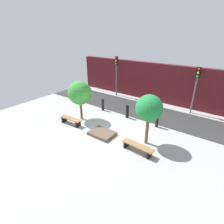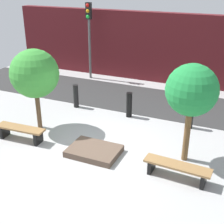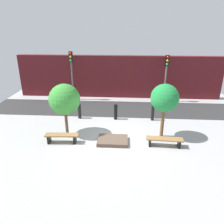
{
  "view_description": "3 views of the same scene",
  "coord_description": "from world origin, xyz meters",
  "px_view_note": "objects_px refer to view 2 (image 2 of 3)",
  "views": [
    {
      "loc": [
        5.95,
        -7.11,
        5.81
      ],
      "look_at": [
        0.39,
        0.49,
        1.47
      ],
      "focal_mm": 28.0,
      "sensor_mm": 36.0,
      "label": 1
    },
    {
      "loc": [
        3.8,
        -7.25,
        5.07
      ],
      "look_at": [
        0.53,
        0.12,
        1.44
      ],
      "focal_mm": 50.0,
      "sensor_mm": 36.0,
      "label": 2
    },
    {
      "loc": [
        0.62,
        -9.8,
        5.66
      ],
      "look_at": [
        -0.07,
        0.55,
        1.44
      ],
      "focal_mm": 35.0,
      "sensor_mm": 36.0,
      "label": 3
    }
  ],
  "objects_px": {
    "bench_left": "(21,131)",
    "traffic_light_west": "(89,27)",
    "tree_behind_right_bench": "(192,91)",
    "bollard_left": "(129,105)",
    "tree_behind_left_bench": "(35,74)",
    "bollard_center": "(191,115)",
    "bench_right": "(177,168)",
    "bollard_far_left": "(76,96)",
    "planter_bed": "(94,151)"
  },
  "relations": [
    {
      "from": "bench_left",
      "to": "traffic_light_west",
      "type": "relative_size",
      "value": 0.45
    },
    {
      "from": "tree_behind_right_bench",
      "to": "bollard_left",
      "type": "xyz_separation_m",
      "value": [
        -2.58,
        2.13,
        -1.67
      ]
    },
    {
      "from": "tree_behind_left_bench",
      "to": "bollard_center",
      "type": "xyz_separation_m",
      "value": [
        4.89,
        2.13,
        -1.49
      ]
    },
    {
      "from": "bollard_left",
      "to": "traffic_light_west",
      "type": "distance_m",
      "value": 5.53
    },
    {
      "from": "bench_right",
      "to": "bollard_far_left",
      "type": "relative_size",
      "value": 1.91
    },
    {
      "from": "bench_right",
      "to": "bollard_left",
      "type": "relative_size",
      "value": 1.86
    },
    {
      "from": "bench_left",
      "to": "tree_behind_right_bench",
      "type": "relative_size",
      "value": 0.59
    },
    {
      "from": "bollard_far_left",
      "to": "bollard_center",
      "type": "relative_size",
      "value": 0.98
    },
    {
      "from": "tree_behind_left_bench",
      "to": "traffic_light_west",
      "type": "bearing_deg",
      "value": 99.7
    },
    {
      "from": "bench_right",
      "to": "bollard_far_left",
      "type": "distance_m",
      "value": 5.82
    },
    {
      "from": "bollard_center",
      "to": "traffic_light_west",
      "type": "xyz_separation_m",
      "value": [
        -5.88,
        3.67,
        2.1
      ]
    },
    {
      "from": "bench_right",
      "to": "traffic_light_west",
      "type": "bearing_deg",
      "value": 135.2
    },
    {
      "from": "bench_right",
      "to": "tree_behind_left_bench",
      "type": "height_order",
      "value": "tree_behind_left_bench"
    },
    {
      "from": "bench_left",
      "to": "bollard_center",
      "type": "relative_size",
      "value": 1.75
    },
    {
      "from": "bench_right",
      "to": "bollard_far_left",
      "type": "bearing_deg",
      "value": 150.38
    },
    {
      "from": "bollard_far_left",
      "to": "traffic_light_west",
      "type": "height_order",
      "value": "traffic_light_west"
    },
    {
      "from": "planter_bed",
      "to": "bollard_center",
      "type": "relative_size",
      "value": 1.58
    },
    {
      "from": "tree_behind_right_bench",
      "to": "bollard_far_left",
      "type": "xyz_separation_m",
      "value": [
        -4.89,
        2.13,
        -1.68
      ]
    },
    {
      "from": "tree_behind_right_bench",
      "to": "traffic_light_west",
      "type": "distance_m",
      "value": 8.46
    },
    {
      "from": "bollard_center",
      "to": "tree_behind_right_bench",
      "type": "bearing_deg",
      "value": -82.93
    },
    {
      "from": "planter_bed",
      "to": "bollard_left",
      "type": "relative_size",
      "value": 1.58
    },
    {
      "from": "tree_behind_left_bench",
      "to": "traffic_light_west",
      "type": "xyz_separation_m",
      "value": [
        -0.99,
        5.8,
        0.61
      ]
    },
    {
      "from": "bollard_left",
      "to": "traffic_light_west",
      "type": "height_order",
      "value": "traffic_light_west"
    },
    {
      "from": "bollard_far_left",
      "to": "bollard_center",
      "type": "height_order",
      "value": "bollard_center"
    },
    {
      "from": "bench_right",
      "to": "tree_behind_right_bench",
      "type": "distance_m",
      "value": 2.1
    },
    {
      "from": "bollard_center",
      "to": "traffic_light_west",
      "type": "relative_size",
      "value": 0.26
    },
    {
      "from": "bollard_far_left",
      "to": "traffic_light_west",
      "type": "distance_m",
      "value": 4.41
    },
    {
      "from": "planter_bed",
      "to": "bollard_left",
      "type": "height_order",
      "value": "bollard_left"
    },
    {
      "from": "bollard_center",
      "to": "traffic_light_west",
      "type": "height_order",
      "value": "traffic_light_west"
    },
    {
      "from": "bench_right",
      "to": "bollard_left",
      "type": "xyz_separation_m",
      "value": [
        -2.58,
        3.15,
        0.17
      ]
    },
    {
      "from": "planter_bed",
      "to": "traffic_light_west",
      "type": "xyz_separation_m",
      "value": [
        -3.57,
        6.61,
        2.49
      ]
    },
    {
      "from": "bench_left",
      "to": "bench_right",
      "type": "xyz_separation_m",
      "value": [
        5.16,
        0.0,
        -0.02
      ]
    },
    {
      "from": "tree_behind_right_bench",
      "to": "traffic_light_west",
      "type": "relative_size",
      "value": 0.77
    },
    {
      "from": "bench_left",
      "to": "bollard_center",
      "type": "distance_m",
      "value": 5.82
    },
    {
      "from": "tree_behind_left_bench",
      "to": "tree_behind_right_bench",
      "type": "xyz_separation_m",
      "value": [
        5.16,
        0.0,
        0.18
      ]
    },
    {
      "from": "bench_left",
      "to": "traffic_light_west",
      "type": "height_order",
      "value": "traffic_light_west"
    },
    {
      "from": "bollard_center",
      "to": "bollard_left",
      "type": "bearing_deg",
      "value": 180.0
    },
    {
      "from": "bench_left",
      "to": "tree_behind_left_bench",
      "type": "bearing_deg",
      "value": 86.85
    },
    {
      "from": "bollard_left",
      "to": "bollard_center",
      "type": "xyz_separation_m",
      "value": [
        2.31,
        0.0,
        0.0
      ]
    },
    {
      "from": "bollard_center",
      "to": "bench_right",
      "type": "bearing_deg",
      "value": -85.2
    },
    {
      "from": "tree_behind_right_bench",
      "to": "bollard_left",
      "type": "distance_m",
      "value": 3.74
    },
    {
      "from": "planter_bed",
      "to": "tree_behind_left_bench",
      "type": "relative_size",
      "value": 0.54
    },
    {
      "from": "bollard_far_left",
      "to": "planter_bed",
      "type": "bearing_deg",
      "value": -51.88
    },
    {
      "from": "tree_behind_right_bench",
      "to": "bollard_center",
      "type": "bearing_deg",
      "value": 97.07
    },
    {
      "from": "bench_left",
      "to": "tree_behind_left_bench",
      "type": "distance_m",
      "value": 1.94
    },
    {
      "from": "tree_behind_right_bench",
      "to": "bollard_center",
      "type": "xyz_separation_m",
      "value": [
        -0.26,
        2.13,
        -1.67
      ]
    },
    {
      "from": "bollard_left",
      "to": "traffic_light_west",
      "type": "xyz_separation_m",
      "value": [
        -3.57,
        3.67,
        2.1
      ]
    },
    {
      "from": "bollard_center",
      "to": "tree_behind_left_bench",
      "type": "bearing_deg",
      "value": -156.48
    },
    {
      "from": "bollard_center",
      "to": "traffic_light_west",
      "type": "bearing_deg",
      "value": 148.06
    },
    {
      "from": "bollard_left",
      "to": "planter_bed",
      "type": "bearing_deg",
      "value": -90.0
    }
  ]
}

